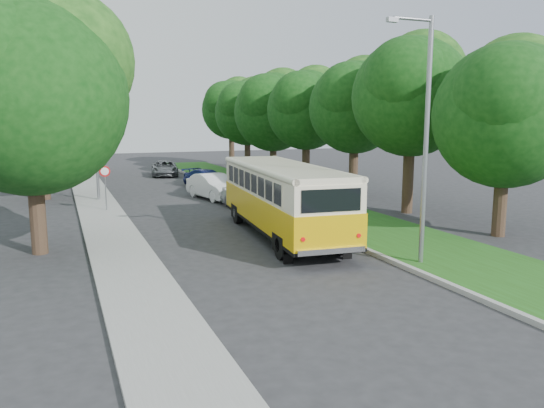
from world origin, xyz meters
name	(u,v)px	position (x,y,z in m)	size (l,w,h in m)	color
ground	(273,260)	(0.00, 0.00, 0.00)	(120.00, 120.00, 0.00)	#2A2A2D
curb	(304,224)	(3.60, 5.00, 0.07)	(0.20, 70.00, 0.15)	gray
grass_verge	(349,220)	(5.95, 5.00, 0.07)	(4.50, 70.00, 0.13)	#234F15
sidewalk	(115,240)	(-4.80, 5.00, 0.06)	(2.20, 70.00, 0.12)	gray
treeline	(215,102)	(3.15, 17.99, 5.93)	(24.27, 41.91, 9.46)	#332319
lamppost_near	(424,134)	(4.21, -2.50, 4.37)	(1.71, 0.16, 8.00)	gray
lamppost_far	(93,131)	(-4.70, 16.00, 4.12)	(1.71, 0.16, 7.50)	gray
warning_sign	(105,180)	(-4.50, 11.98, 1.71)	(0.56, 0.10, 2.50)	gray
vintage_bus	(282,201)	(1.73, 3.21, 1.53)	(2.64, 10.27, 3.05)	#E9B507
car_silver	(256,196)	(3.00, 9.76, 0.75)	(1.77, 4.40, 1.50)	#A7A8AC
car_white	(214,186)	(1.97, 14.36, 0.76)	(1.61, 4.63, 1.52)	white
car_blue	(208,179)	(3.00, 19.59, 0.64)	(1.78, 4.39, 1.27)	navy
car_grey	(165,168)	(1.66, 28.49, 0.64)	(2.12, 4.60, 1.28)	#575A5E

